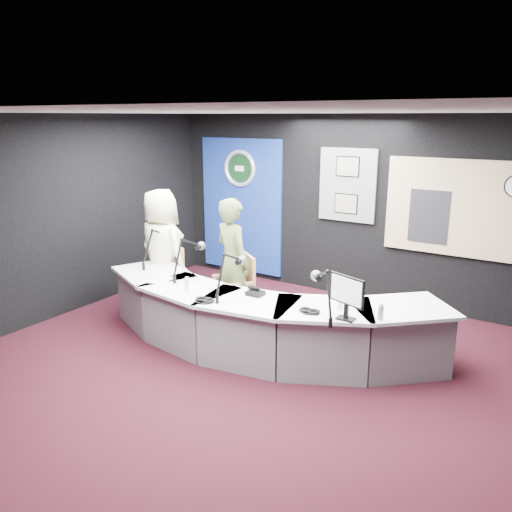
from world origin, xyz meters
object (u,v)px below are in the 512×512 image
Objects in this scene: broadcast_desk at (255,320)px; armchair_left at (163,275)px; person_woman at (233,263)px; armchair_right at (233,288)px; person_man at (162,251)px.

broadcast_desk is 1.86m from armchair_left.
armchair_right is at bearing -0.00° from person_woman.
broadcast_desk is 2.59× the size of person_woman.
armchair_right is 0.57× the size of person_man.
broadcast_desk is 1.93m from person_man.
person_man reaches higher than armchair_left.
person_man is (-1.14, -0.14, 0.39)m from armchair_right.
broadcast_desk is 0.86m from armchair_right.
armchair_right is (1.14, 0.14, -0.03)m from armchair_left.
person_man is 1.14m from person_woman.
armchair_left reaches higher than armchair_right.
person_man is (-0.00, 0.00, 0.36)m from armchair_left.
armchair_right is (-0.69, 0.51, 0.13)m from broadcast_desk.
armchair_left is at bearing 168.64° from broadcast_desk.
person_man reaches higher than person_woman.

